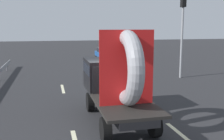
% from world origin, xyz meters
% --- Properties ---
extents(ground_plane, '(120.00, 120.00, 0.00)m').
position_xyz_m(ground_plane, '(0.00, 0.00, 0.00)').
color(ground_plane, '#28282B').
extents(flatbed_truck, '(2.02, 5.31, 3.61)m').
position_xyz_m(flatbed_truck, '(-0.19, 0.02, 1.65)').
color(flatbed_truck, black).
rests_on(flatbed_truck, ground_plane).
extents(distant_sedan, '(1.68, 3.91, 1.28)m').
position_xyz_m(distant_sedan, '(3.45, 19.49, 0.68)').
color(distant_sedan, black).
rests_on(distant_sedan, ground_plane).
extents(traffic_light, '(0.42, 0.36, 5.94)m').
position_xyz_m(traffic_light, '(6.57, 7.37, 3.86)').
color(traffic_light, gray).
rests_on(traffic_light, ground_plane).
extents(lane_dash_left_far, '(0.16, 2.29, 0.01)m').
position_xyz_m(lane_dash_left_far, '(-2.01, 5.73, 0.00)').
color(lane_dash_left_far, beige).
rests_on(lane_dash_left_far, ground_plane).
extents(lane_dash_right_near, '(0.16, 2.12, 0.01)m').
position_xyz_m(lane_dash_right_near, '(1.63, -2.16, 0.00)').
color(lane_dash_right_near, beige).
rests_on(lane_dash_right_near, ground_plane).
extents(lane_dash_right_far, '(0.16, 2.22, 0.01)m').
position_xyz_m(lane_dash_right_far, '(1.63, 5.84, 0.00)').
color(lane_dash_right_far, beige).
rests_on(lane_dash_right_far, ground_plane).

